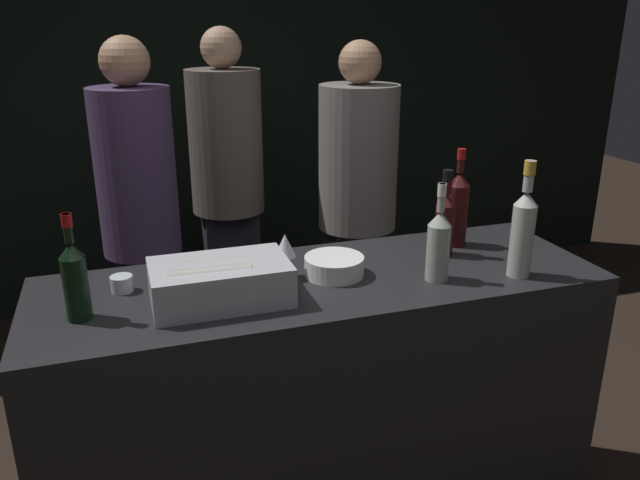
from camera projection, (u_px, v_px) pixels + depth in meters
name	position (u px, v px, depth m)	size (l,w,h in m)	color
wall_back_chalkboard	(208.00, 89.00, 3.97)	(6.40, 0.06, 2.80)	black
bar_counter	(323.00, 411.00, 2.20)	(1.84, 0.61, 1.03)	black
ice_bin_with_bottles	(219.00, 281.00, 1.84)	(0.40, 0.25, 0.13)	#B7BABF
bowl_white	(334.00, 265.00, 2.04)	(0.20, 0.20, 0.06)	white
wine_glass	(285.00, 247.00, 1.99)	(0.07, 0.07, 0.15)	silver
candle_votive	(122.00, 284.00, 1.92)	(0.07, 0.07, 0.05)	silver
white_wine_bottle	(438.00, 243.00, 1.97)	(0.07, 0.07, 0.32)	#9EA899
rose_wine_bottle	(523.00, 229.00, 1.99)	(0.07, 0.07, 0.38)	#B2B7AD
red_wine_bottle_black_foil	(445.00, 220.00, 2.18)	(0.07, 0.07, 0.31)	#380F0F
red_wine_bottle_burgundy	(75.00, 278.00, 1.71)	(0.07, 0.07, 0.31)	black
red_wine_bottle_tall	(458.00, 207.00, 2.28)	(0.08, 0.08, 0.36)	#380F0F
person_in_hoodie	(140.00, 214.00, 2.82)	(0.35, 0.35, 1.76)	black
person_blond_tee	(357.00, 196.00, 3.22)	(0.40, 0.40, 1.73)	black
person_grey_polo	(228.00, 180.00, 3.38)	(0.39, 0.39, 1.79)	black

